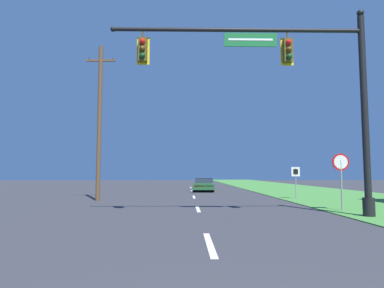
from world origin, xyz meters
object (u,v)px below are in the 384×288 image
object	(u,v)px
signal_mast	(302,87)
stop_sign	(341,169)
utility_pole_near	(99,120)
car_ahead	(204,185)
route_sign_post	(296,175)

from	to	relation	value
signal_mast	stop_sign	size ratio (longest dim) A/B	4.06
stop_sign	utility_pole_near	xyz separation A→B (m)	(-12.25, 6.01, 3.12)
car_ahead	utility_pole_near	distance (m)	13.63
signal_mast	car_ahead	world-z (taller)	signal_mast
car_ahead	stop_sign	distance (m)	17.64
signal_mast	stop_sign	bearing A→B (deg)	41.00
car_ahead	stop_sign	world-z (taller)	stop_sign
car_ahead	stop_sign	xyz separation A→B (m)	(5.18, -16.81, 1.26)
stop_sign	route_sign_post	world-z (taller)	stop_sign
stop_sign	route_sign_post	size ratio (longest dim) A/B	1.23
car_ahead	signal_mast	bearing A→B (deg)	-81.49
car_ahead	utility_pole_near	bearing A→B (deg)	-123.22
car_ahead	route_sign_post	bearing A→B (deg)	-60.78
route_sign_post	car_ahead	bearing A→B (deg)	119.22
stop_sign	car_ahead	bearing A→B (deg)	107.12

